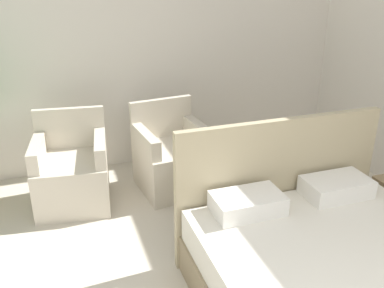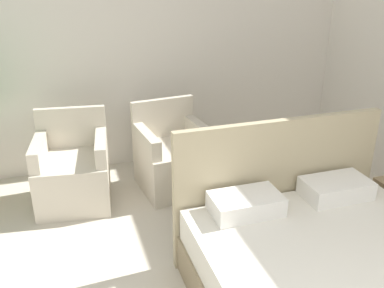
# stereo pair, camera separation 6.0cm
# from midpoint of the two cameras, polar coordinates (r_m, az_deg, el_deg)

# --- Properties ---
(wall_back) EXTENTS (10.00, 0.06, 2.90)m
(wall_back) POSITION_cam_midpoint_polar(r_m,az_deg,el_deg) (4.76, -7.74, 13.90)
(wall_back) COLOR silver
(wall_back) RESTS_ON ground_plane
(armchair_near_window_left) EXTENTS (0.76, 0.76, 0.89)m
(armchair_near_window_left) POSITION_cam_midpoint_polar(r_m,az_deg,el_deg) (4.29, -15.14, -3.97)
(armchair_near_window_left) COLOR beige
(armchair_near_window_left) RESTS_ON ground_plane
(armchair_near_window_right) EXTENTS (0.74, 0.75, 0.89)m
(armchair_near_window_right) POSITION_cam_midpoint_polar(r_m,az_deg,el_deg) (4.42, -2.09, -2.29)
(armchair_near_window_right) COLOR beige
(armchair_near_window_right) RESTS_ON ground_plane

